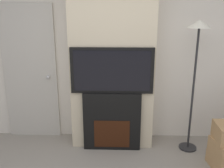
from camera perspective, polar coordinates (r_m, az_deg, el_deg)
The scene contains 6 objects.
wall_back at distance 3.76m, azimuth 0.20°, elevation 7.17°, with size 6.00×0.06×2.70m.
chimney_breast at distance 3.54m, azimuth 0.10°, elevation 6.58°, with size 1.17×0.39×2.70m.
fireplace at distance 3.63m, azimuth -0.00°, elevation -8.49°, with size 0.82×0.15×0.86m.
television at distance 3.38m, azimuth -0.00°, elevation 3.08°, with size 1.13×0.07×0.63m.
floor_lamp at distance 3.49m, azimuth 18.86°, elevation 7.38°, with size 0.31×0.31×1.84m.
entry_door at distance 4.01m, azimuth -18.17°, elevation 2.29°, with size 0.82×0.09×2.06m.
Camera 1 is at (0.10, -1.68, 1.96)m, focal length 40.00 mm.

